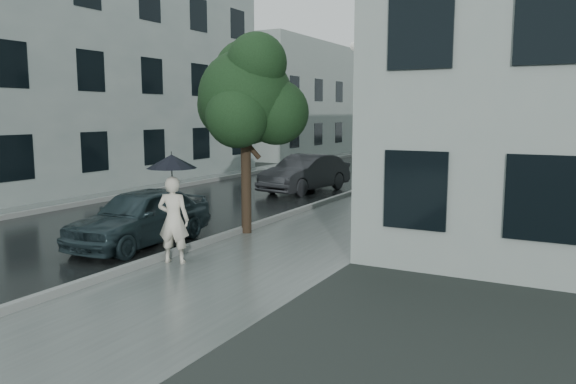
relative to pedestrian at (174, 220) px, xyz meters
The scene contains 15 objects.
ground 1.51m from the pedestrian, ahead, with size 120.00×120.00×0.00m, color black.
sidewalk 12.29m from the pedestrian, 83.20° to the left, with size 3.50×60.00×0.01m, color slate.
kerb_near 12.20m from the pedestrian, 91.77° to the left, with size 0.15×60.00×0.15m, color slate.
asphalt_road 12.80m from the pedestrian, 107.67° to the left, with size 6.85×60.00×0.00m, color black.
kerb_far 14.25m from the pedestrian, 121.22° to the left, with size 0.15×60.00×0.15m, color slate.
sidewalk_far 14.76m from the pedestrian, 124.30° to the left, with size 1.70×60.00×0.01m, color #4C5451.
building_near 21.08m from the pedestrian, 71.26° to the left, with size 7.02×36.00×9.00m.
building_far_a 15.48m from the pedestrian, 146.99° to the left, with size 7.02×20.00×9.50m.
building_far_b 32.83m from the pedestrian, 112.62° to the left, with size 7.02×18.00×8.00m.
pedestrian is the anchor object (origin of this frame).
umbrella 1.19m from the pedestrian, 134.87° to the left, with size 1.18×1.18×1.34m.
street_tree 4.16m from the pedestrian, 94.39° to the left, with size 3.08×2.80×4.98m.
lamp_post 10.88m from the pedestrian, 89.63° to the left, with size 0.84×0.39×5.60m.
car_near 1.98m from the pedestrian, 152.21° to the left, with size 1.57×3.90×1.33m, color #1C2C30.
car_far 10.98m from the pedestrian, 102.10° to the left, with size 1.52×4.35×1.43m, color #232528.
Camera 1 is at (6.11, -8.96, 3.05)m, focal length 35.00 mm.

